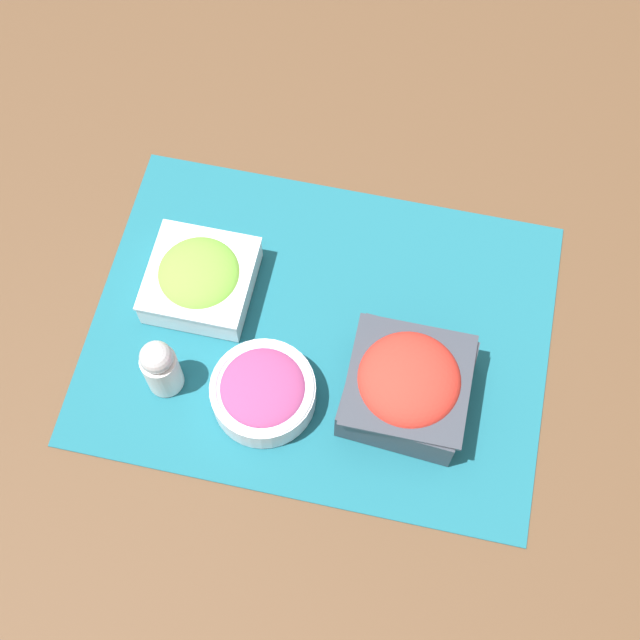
% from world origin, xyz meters
% --- Properties ---
extents(ground_plane, '(3.00, 3.00, 0.00)m').
position_xyz_m(ground_plane, '(0.00, 0.00, 0.00)').
color(ground_plane, '#513823').
extents(placemat, '(0.52, 0.39, 0.00)m').
position_xyz_m(placemat, '(0.00, 0.00, 0.00)').
color(placemat, '#195B6B').
rests_on(placemat, ground_plane).
extents(tomato_bowl, '(0.14, 0.14, 0.08)m').
position_xyz_m(tomato_bowl, '(-0.11, 0.06, 0.04)').
color(tomato_bowl, '#333842').
rests_on(tomato_bowl, placemat).
extents(onion_bowl, '(0.12, 0.12, 0.05)m').
position_xyz_m(onion_bowl, '(0.04, 0.09, 0.03)').
color(onion_bowl, silver).
rests_on(onion_bowl, placemat).
extents(lettuce_bowl, '(0.12, 0.12, 0.05)m').
position_xyz_m(lettuce_bowl, '(0.15, -0.02, 0.03)').
color(lettuce_bowl, white).
rests_on(lettuce_bowl, placemat).
extents(pepper_shaker, '(0.04, 0.04, 0.09)m').
position_xyz_m(pepper_shaker, '(0.16, 0.10, 0.05)').
color(pepper_shaker, silver).
rests_on(pepper_shaker, placemat).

